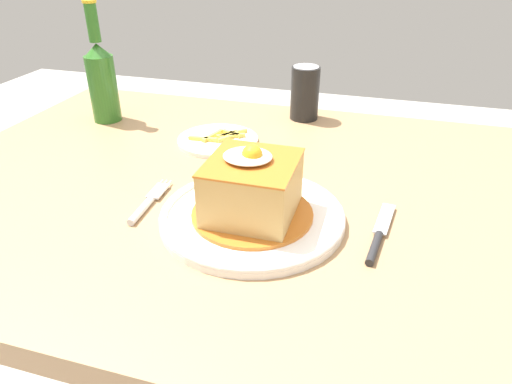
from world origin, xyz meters
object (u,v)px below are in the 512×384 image
at_px(fork, 147,204).
at_px(side_plate_fries, 218,140).
at_px(main_plate, 252,216).
at_px(soda_can, 305,93).
at_px(knife, 378,239).
at_px(beer_bottle_green, 102,78).

bearing_deg(fork, side_plate_fries, 86.29).
distance_m(main_plate, soda_can, 0.47).
xyz_separation_m(main_plate, soda_can, (-0.01, 0.47, 0.05)).
relative_size(fork, soda_can, 1.14).
relative_size(knife, beer_bottle_green, 0.62).
bearing_deg(side_plate_fries, knife, -38.59).
relative_size(fork, knife, 0.85).
bearing_deg(soda_can, knife, -66.69).
relative_size(knife, soda_can, 1.34).
relative_size(main_plate, beer_bottle_green, 1.07).
bearing_deg(knife, side_plate_fries, 141.41).
xyz_separation_m(main_plate, knife, (0.19, -0.00, -0.00)).
relative_size(main_plate, soda_can, 2.30).
height_order(main_plate, beer_bottle_green, beer_bottle_green).
bearing_deg(main_plate, fork, -176.74).
xyz_separation_m(knife, beer_bottle_green, (-0.65, 0.33, 0.09)).
bearing_deg(soda_can, fork, -108.99).
distance_m(fork, soda_can, 0.51).
bearing_deg(fork, knife, 0.80).
distance_m(knife, beer_bottle_green, 0.73).
relative_size(fork, side_plate_fries, 0.83).
bearing_deg(main_plate, beer_bottle_green, 144.59).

